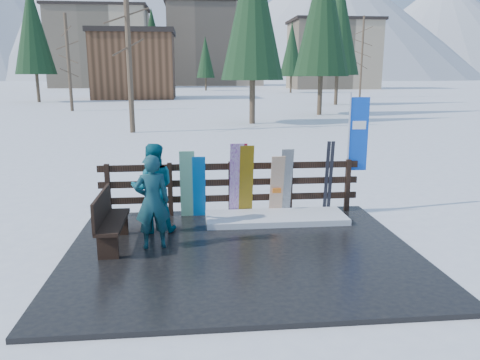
{
  "coord_description": "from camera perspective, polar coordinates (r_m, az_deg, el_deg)",
  "views": [
    {
      "loc": [
        -0.8,
        -7.59,
        3.05
      ],
      "look_at": [
        0.08,
        1.0,
        1.1
      ],
      "focal_mm": 35.0,
      "sensor_mm": 36.0,
      "label": 1
    }
  ],
  "objects": [
    {
      "name": "bench",
      "position": [
        8.52,
        -15.74,
        -4.52
      ],
      "size": [
        0.41,
        1.5,
        0.97
      ],
      "color": "black",
      "rests_on": "deck"
    },
    {
      "name": "snowboard_4",
      "position": [
        10.02,
        5.61,
        -0.23
      ],
      "size": [
        0.26,
        0.36,
        1.47
      ],
      "primitive_type": "cube",
      "rotation": [
        0.22,
        0.0,
        0.0
      ],
      "color": "black",
      "rests_on": "deck"
    },
    {
      "name": "snowboard_0",
      "position": [
        9.85,
        -5.01,
        -0.84
      ],
      "size": [
        0.27,
        0.31,
        1.34
      ],
      "primitive_type": "cube",
      "rotation": [
        0.21,
        0.0,
        0.0
      ],
      "color": "#0B67BA",
      "rests_on": "deck"
    },
    {
      "name": "fence",
      "position": [
        10.09,
        -1.13,
        -0.51
      ],
      "size": [
        5.6,
        0.1,
        1.15
      ],
      "color": "black",
      "rests_on": "deck"
    },
    {
      "name": "mountains",
      "position": [
        339.43,
        -7.92,
        20.61
      ],
      "size": [
        520.0,
        260.0,
        120.0
      ],
      "color": "white",
      "rests_on": "ground"
    },
    {
      "name": "ski_pair_b",
      "position": [
        10.31,
        10.75,
        0.33
      ],
      "size": [
        0.17,
        0.19,
        1.6
      ],
      "color": "black",
      "rests_on": "deck"
    },
    {
      "name": "ski_pair_a",
      "position": [
        9.94,
        0.36,
        0.05
      ],
      "size": [
        0.16,
        0.24,
        1.58
      ],
      "color": "#A11331",
      "rests_on": "deck"
    },
    {
      "name": "person_back",
      "position": [
        9.07,
        -10.53,
        -0.97
      ],
      "size": [
        0.89,
        0.72,
        1.72
      ],
      "primitive_type": "imported",
      "rotation": [
        0.0,
        0.0,
        3.22
      ],
      "color": "#0B586B",
      "rests_on": "deck"
    },
    {
      "name": "snowboard_3",
      "position": [
        9.86,
        -0.44,
        0.01
      ],
      "size": [
        0.29,
        0.38,
        1.6
      ],
      "primitive_type": "cube",
      "rotation": [
        0.22,
        0.0,
        0.0
      ],
      "color": "white",
      "rests_on": "deck"
    },
    {
      "name": "snow_patch",
      "position": [
        9.79,
        4.4,
        -4.61
      ],
      "size": [
        2.9,
        1.0,
        0.12
      ],
      "primitive_type": "cube",
      "color": "white",
      "rests_on": "deck"
    },
    {
      "name": "person_front",
      "position": [
        8.21,
        -10.66,
        -2.63
      ],
      "size": [
        0.66,
        0.49,
        1.66
      ],
      "primitive_type": "imported",
      "rotation": [
        0.0,
        0.0,
        3.31
      ],
      "color": "#185852",
      "rests_on": "deck"
    },
    {
      "name": "snowboard_5",
      "position": [
        10.01,
        4.51,
        -0.67
      ],
      "size": [
        0.29,
        0.34,
        1.32
      ],
      "primitive_type": "cube",
      "rotation": [
        0.24,
        0.0,
        0.0
      ],
      "color": "silver",
      "rests_on": "deck"
    },
    {
      "name": "trees",
      "position": [
        56.05,
        -2.71,
        15.45
      ],
      "size": [
        42.35,
        68.89,
        12.28
      ],
      "color": "#382B1E",
      "rests_on": "ground"
    },
    {
      "name": "snowboard_1",
      "position": [
        9.83,
        -6.41,
        -0.53
      ],
      "size": [
        0.31,
        0.33,
        1.46
      ],
      "primitive_type": "cube",
      "rotation": [
        0.2,
        0.0,
        0.0
      ],
      "color": "silver",
      "rests_on": "deck"
    },
    {
      "name": "resort_buildings",
      "position": [
        123.2,
        -5.17,
        15.83
      ],
      "size": [
        73.0,
        87.6,
        22.6
      ],
      "color": "tan",
      "rests_on": "ground"
    },
    {
      "name": "rental_flag",
      "position": [
        10.55,
        13.97,
        4.92
      ],
      "size": [
        0.45,
        0.04,
        2.6
      ],
      "color": "silver",
      "rests_on": "deck"
    },
    {
      "name": "ground",
      "position": [
        8.22,
        0.17,
        -9.06
      ],
      "size": [
        700.0,
        700.0,
        0.0
      ],
      "primitive_type": "plane",
      "color": "white",
      "rests_on": "ground"
    },
    {
      "name": "deck",
      "position": [
        8.21,
        0.17,
        -8.8
      ],
      "size": [
        6.0,
        5.0,
        0.08
      ],
      "primitive_type": "cube",
      "color": "black",
      "rests_on": "ground"
    },
    {
      "name": "snowboard_2",
      "position": [
        9.88,
        0.76,
        -0.09
      ],
      "size": [
        0.29,
        0.37,
        1.56
      ],
      "primitive_type": "cube",
      "rotation": [
        0.22,
        0.0,
        0.0
      ],
      "color": "#FBB40B",
      "rests_on": "deck"
    }
  ]
}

